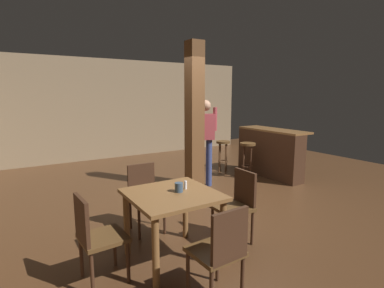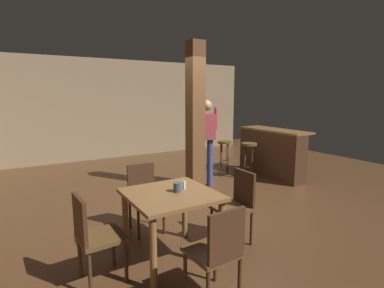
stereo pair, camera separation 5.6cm
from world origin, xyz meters
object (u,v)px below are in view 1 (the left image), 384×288
(chair_east, at_px, (237,202))
(bar_stool_mid, at_px, (223,149))
(dining_table, at_px, (173,205))
(salt_shaker, at_px, (185,185))
(napkin_cup, at_px, (179,187))
(bar_counter, at_px, (270,152))
(standing_person, at_px, (205,137))
(bar_stool_near, at_px, (248,152))
(chair_west, at_px, (95,234))
(chair_north, at_px, (145,194))
(chair_south, at_px, (221,249))

(chair_east, bearing_deg, bar_stool_mid, 55.28)
(dining_table, xyz_separation_m, salt_shaker, (0.19, 0.04, 0.18))
(napkin_cup, xyz_separation_m, bar_counter, (3.42, 1.93, -0.29))
(standing_person, relative_size, bar_counter, 1.03)
(bar_stool_near, bearing_deg, salt_shaker, -143.91)
(standing_person, relative_size, bar_stool_near, 2.20)
(chair_west, bearing_deg, chair_north, 44.15)
(chair_south, height_order, chair_north, same)
(salt_shaker, bearing_deg, bar_stool_mid, 45.90)
(standing_person, bearing_deg, bar_stool_near, -0.15)
(napkin_cup, distance_m, bar_stool_near, 3.56)
(chair_south, xyz_separation_m, bar_stool_mid, (2.82, 3.62, 0.04))
(dining_table, relative_size, chair_west, 1.04)
(chair_south, bearing_deg, chair_north, 89.63)
(chair_north, height_order, napkin_cup, chair_north)
(napkin_cup, distance_m, salt_shaker, 0.12)
(napkin_cup, xyz_separation_m, bar_stool_mid, (2.77, 2.79, -0.29))
(chair_east, relative_size, bar_counter, 0.53)
(dining_table, distance_m, chair_south, 0.85)
(chair_east, distance_m, salt_shaker, 0.77)
(dining_table, xyz_separation_m, standing_person, (1.84, 2.07, 0.36))
(chair_south, relative_size, chair_north, 1.00)
(chair_west, height_order, bar_stool_near, chair_west)
(chair_west, relative_size, salt_shaker, 9.46)
(napkin_cup, height_order, bar_stool_near, napkin_cup)
(chair_east, bearing_deg, standing_person, 65.68)
(salt_shaker, xyz_separation_m, bar_stool_mid, (2.66, 2.74, -0.28))
(chair_south, bearing_deg, bar_stool_mid, 52.05)
(bar_stool_mid, bearing_deg, chair_east, -124.72)
(dining_table, distance_m, chair_east, 0.90)
(bar_counter, xyz_separation_m, bar_stool_mid, (-0.65, 0.86, 0.00))
(bar_stool_mid, bearing_deg, dining_table, -135.62)
(napkin_cup, height_order, standing_person, standing_person)
(standing_person, bearing_deg, salt_shaker, -129.20)
(dining_table, xyz_separation_m, napkin_cup, (0.08, -0.00, 0.19))
(chair_south, height_order, bar_stool_near, chair_south)
(dining_table, xyz_separation_m, chair_east, (0.89, -0.04, -0.14))
(salt_shaker, bearing_deg, chair_south, -100.72)
(dining_table, height_order, bar_stool_mid, dining_table)
(standing_person, bearing_deg, napkin_cup, -130.41)
(standing_person, distance_m, bar_counter, 1.72)
(chair_west, xyz_separation_m, chair_south, (0.86, -0.86, 0.00))
(bar_counter, distance_m, bar_stool_near, 0.55)
(bar_counter, bearing_deg, dining_table, -151.16)
(bar_counter, height_order, bar_stool_mid, bar_counter)
(chair_west, distance_m, bar_stool_mid, 4.60)
(standing_person, bearing_deg, bar_counter, -5.04)
(bar_stool_near, distance_m, bar_stool_mid, 0.73)
(chair_west, relative_size, chair_north, 1.00)
(bar_counter, height_order, bar_stool_near, bar_counter)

